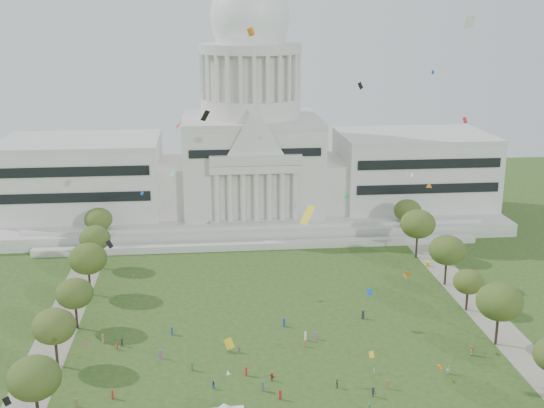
{
  "coord_description": "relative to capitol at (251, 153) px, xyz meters",
  "views": [
    {
      "loc": [
        -15.15,
        -106.19,
        66.77
      ],
      "look_at": [
        0.0,
        45.0,
        24.0
      ],
      "focal_mm": 45.0,
      "sensor_mm": 36.0,
      "label": 1
    }
  ],
  "objects": [
    {
      "name": "row_tree_r_2",
      "position": [
        44.17,
        -96.15,
        -12.64
      ],
      "size": [
        9.55,
        9.55,
        13.58
      ],
      "color": "black",
      "rests_on": "ground"
    },
    {
      "name": "row_tree_r_3",
      "position": [
        44.4,
        -79.1,
        -15.21
      ],
      "size": [
        7.01,
        7.01,
        9.98
      ],
      "color": "black",
      "rests_on": "ground"
    },
    {
      "name": "ground",
      "position": [
        0.0,
        -113.59,
        -22.3
      ],
      "size": [
        400.0,
        400.0,
        0.0
      ],
      "primitive_type": "plane",
      "color": "#2D491B",
      "rests_on": "ground"
    },
    {
      "name": "row_tree_r_4",
      "position": [
        44.76,
        -63.55,
        -13.01
      ],
      "size": [
        9.19,
        9.19,
        13.06
      ],
      "color": "black",
      "rests_on": "ground"
    },
    {
      "name": "kite_swarm",
      "position": [
        2.89,
        -107.43,
        6.19
      ],
      "size": [
        92.32,
        102.48,
        63.24
      ],
      "color": "blue",
      "rests_on": "ground"
    },
    {
      "name": "row_tree_l_4",
      "position": [
        -44.08,
        -61.17,
        -12.9
      ],
      "size": [
        9.29,
        9.29,
        13.21
      ],
      "color": "black",
      "rests_on": "ground"
    },
    {
      "name": "person_0",
      "position": [
        37.44,
        -100.32,
        -21.32
      ],
      "size": [
        0.95,
        1.12,
        1.96
      ],
      "primitive_type": "imported",
      "rotation": [
        0.0,
        0.0,
        5.11
      ],
      "color": "olive",
      "rests_on": "ground"
    },
    {
      "name": "row_tree_l_2",
      "position": [
        -45.04,
        -96.29,
        -13.79
      ],
      "size": [
        8.42,
        8.42,
        11.97
      ],
      "color": "black",
      "rests_on": "ground"
    },
    {
      "name": "person_2",
      "position": [
        30.12,
        -106.98,
        -21.43
      ],
      "size": [
        0.98,
        0.81,
        1.74
      ],
      "primitive_type": "imported",
      "rotation": [
        0.0,
        0.0,
        0.41
      ],
      "color": "silver",
      "rests_on": "ground"
    },
    {
      "name": "person_4",
      "position": [
        7.93,
        -109.75,
        -21.42
      ],
      "size": [
        0.64,
        1.07,
        1.76
      ],
      "primitive_type": "imported",
      "rotation": [
        0.0,
        0.0,
        4.79
      ],
      "color": "#33723F",
      "rests_on": "ground"
    },
    {
      "name": "row_tree_r_6",
      "position": [
        45.96,
        -25.46,
        -13.79
      ],
      "size": [
        8.42,
        8.42,
        11.97
      ],
      "color": "black",
      "rests_on": "ground"
    },
    {
      "name": "person_10",
      "position": [
        15.97,
        -105.54,
        -21.6
      ],
      "size": [
        0.5,
        0.85,
        1.39
      ],
      "primitive_type": "imported",
      "rotation": [
        0.0,
        0.0,
        1.64
      ],
      "color": "silver",
      "rests_on": "ground"
    },
    {
      "name": "person_3",
      "position": [
        13.79,
        -113.35,
        -21.34
      ],
      "size": [
        1.31,
        1.34,
        1.91
      ],
      "primitive_type": "imported",
      "rotation": [
        0.0,
        0.0,
        5.46
      ],
      "color": "#26262B",
      "rests_on": "ground"
    },
    {
      "name": "distant_crowd",
      "position": [
        -13.25,
        -99.56,
        -21.4
      ],
      "size": [
        61.94,
        40.64,
        1.95
      ],
      "color": "#26262B",
      "rests_on": "ground"
    },
    {
      "name": "row_tree_l_3",
      "position": [
        -44.09,
        -79.67,
        -14.09
      ],
      "size": [
        8.12,
        8.12,
        11.55
      ],
      "color": "black",
      "rests_on": "ground"
    },
    {
      "name": "person_9",
      "position": [
        11.95,
        -118.29,
        -21.35
      ],
      "size": [
        1.24,
        1.36,
        1.9
      ],
      "primitive_type": "imported",
      "rotation": [
        0.0,
        0.0,
        0.92
      ],
      "color": "#33723F",
      "rests_on": "ground"
    },
    {
      "name": "path_left",
      "position": [
        -48.0,
        -83.59,
        -22.28
      ],
      "size": [
        8.0,
        160.0,
        0.04
      ],
      "primitive_type": "cube",
      "color": "gray",
      "rests_on": "ground"
    },
    {
      "name": "capitol",
      "position": [
        0.0,
        0.0,
        0.0
      ],
      "size": [
        160.0,
        64.5,
        91.3
      ],
      "color": "beige",
      "rests_on": "ground"
    },
    {
      "name": "row_tree_l_5",
      "position": [
        -45.22,
        -42.58,
        -13.88
      ],
      "size": [
        8.33,
        8.33,
        11.85
      ],
      "color": "black",
      "rests_on": "ground"
    },
    {
      "name": "row_tree_l_1",
      "position": [
        -44.07,
        -116.55,
        -13.34
      ],
      "size": [
        8.86,
        8.86,
        12.59
      ],
      "color": "black",
      "rests_on": "ground"
    },
    {
      "name": "row_tree_l_6",
      "position": [
        -46.87,
        -24.45,
        -14.02
      ],
      "size": [
        8.19,
        8.19,
        11.64
      ],
      "color": "black",
      "rests_on": "ground"
    },
    {
      "name": "person_8",
      "position": [
        -14.82,
        -107.71,
        -21.52
      ],
      "size": [
        0.82,
        0.58,
        1.56
      ],
      "primitive_type": "imported",
      "rotation": [
        0.0,
        0.0,
        3.3
      ],
      "color": "navy",
      "rests_on": "ground"
    },
    {
      "name": "path_right",
      "position": [
        48.0,
        -83.59,
        -22.28
      ],
      "size": [
        8.0,
        160.0,
        0.04
      ],
      "primitive_type": "cube",
      "color": "gray",
      "rests_on": "ground"
    },
    {
      "name": "row_tree_r_5",
      "position": [
        43.49,
        -43.4,
        -12.37
      ],
      "size": [
        9.82,
        9.82,
        13.96
      ],
      "color": "black",
      "rests_on": "ground"
    },
    {
      "name": "person_5",
      "position": [
        -3.74,
        -106.05,
        -21.52
      ],
      "size": [
        1.47,
        1.38,
        1.56
      ],
      "primitive_type": "imported",
      "rotation": [
        0.0,
        0.0,
        2.43
      ],
      "color": "#B21E1E",
      "rests_on": "ground"
    }
  ]
}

